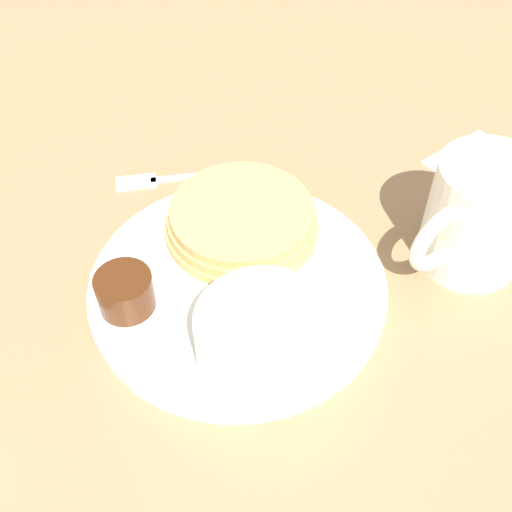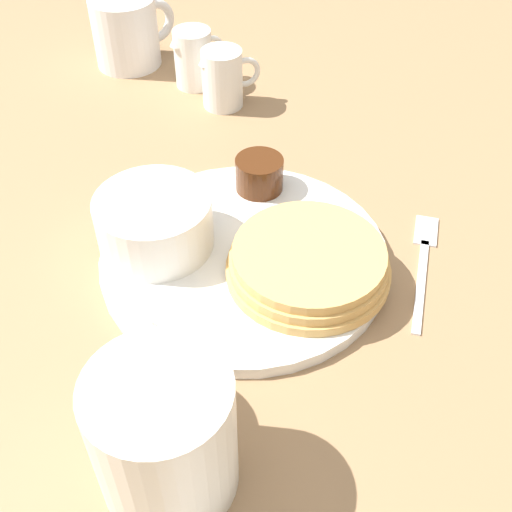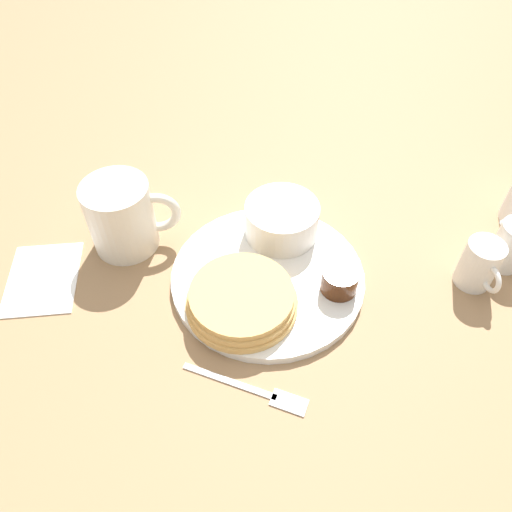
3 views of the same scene
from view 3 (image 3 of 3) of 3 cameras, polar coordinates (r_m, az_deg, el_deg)
name	(u,v)px [view 3 (image 3 of 3)]	position (r m, az deg, el deg)	size (l,w,h in m)	color
ground_plane	(267,280)	(0.64, 1.32, -2.74)	(4.00, 4.00, 0.00)	#93704C
plate	(268,277)	(0.64, 1.33, -2.41)	(0.25, 0.25, 0.01)	white
pancake_stack	(242,299)	(0.59, -1.64, -4.95)	(0.14, 0.14, 0.03)	tan
bowl	(282,219)	(0.67, 2.95, 4.26)	(0.10, 0.10, 0.05)	white
syrup_cup	(340,280)	(0.62, 9.55, -2.75)	(0.05, 0.05, 0.03)	#47230F
butter_ramekin	(294,219)	(0.68, 4.33, 4.22)	(0.04, 0.04, 0.04)	white
coffee_mug	(123,216)	(0.67, -14.94, 4.41)	(0.09, 0.12, 0.10)	silver
creamer_pitcher_near	(480,266)	(0.67, 24.25, -1.01)	(0.07, 0.05, 0.07)	white
creamer_pitcher_far	(512,245)	(0.71, 27.22, 1.09)	(0.06, 0.04, 0.07)	white
fork	(259,391)	(0.56, 0.33, -15.22)	(0.06, 0.14, 0.00)	silver
napkin	(43,277)	(0.70, -23.16, -2.22)	(0.13, 0.10, 0.00)	white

